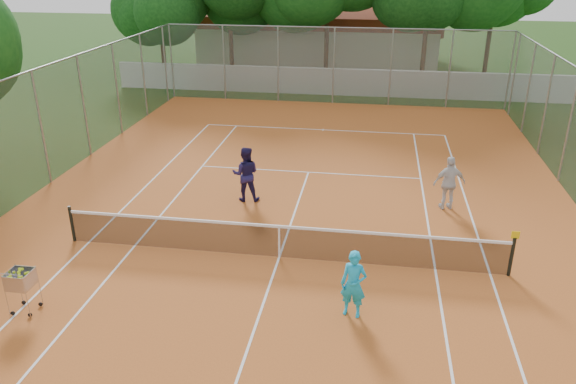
# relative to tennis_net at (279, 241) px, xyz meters

# --- Properties ---
(ground) EXTENTS (120.00, 120.00, 0.00)m
(ground) POSITION_rel_tennis_net_xyz_m (0.00, 0.00, -0.51)
(ground) COLOR #1A370F
(ground) RESTS_ON ground
(court_pad) EXTENTS (18.00, 34.00, 0.02)m
(court_pad) POSITION_rel_tennis_net_xyz_m (0.00, 0.00, -0.50)
(court_pad) COLOR #B75D23
(court_pad) RESTS_ON ground
(court_lines) EXTENTS (10.98, 23.78, 0.01)m
(court_lines) POSITION_rel_tennis_net_xyz_m (0.00, 0.00, -0.49)
(court_lines) COLOR white
(court_lines) RESTS_ON court_pad
(tennis_net) EXTENTS (11.88, 0.10, 0.98)m
(tennis_net) POSITION_rel_tennis_net_xyz_m (0.00, 0.00, 0.00)
(tennis_net) COLOR black
(tennis_net) RESTS_ON court_pad
(perimeter_fence) EXTENTS (18.00, 34.00, 4.00)m
(perimeter_fence) POSITION_rel_tennis_net_xyz_m (0.00, 0.00, 1.49)
(perimeter_fence) COLOR slate
(perimeter_fence) RESTS_ON ground
(boundary_wall) EXTENTS (26.00, 0.30, 1.50)m
(boundary_wall) POSITION_rel_tennis_net_xyz_m (0.00, 19.00, 0.24)
(boundary_wall) COLOR silver
(boundary_wall) RESTS_ON ground
(clubhouse) EXTENTS (16.40, 9.00, 4.40)m
(clubhouse) POSITION_rel_tennis_net_xyz_m (-2.00, 29.00, 1.69)
(clubhouse) COLOR beige
(clubhouse) RESTS_ON ground
(player_near) EXTENTS (0.65, 0.49, 1.60)m
(player_near) POSITION_rel_tennis_net_xyz_m (2.08, -2.30, 0.31)
(player_near) COLOR #19AADB
(player_near) RESTS_ON court_pad
(player_far_left) EXTENTS (0.98, 0.81, 1.83)m
(player_far_left) POSITION_rel_tennis_net_xyz_m (-1.73, 3.58, 0.43)
(player_far_left) COLOR #1E1747
(player_far_left) RESTS_ON court_pad
(player_far_right) EXTENTS (1.10, 0.67, 1.75)m
(player_far_right) POSITION_rel_tennis_net_xyz_m (4.77, 3.93, 0.39)
(player_far_right) COLOR silver
(player_far_right) RESTS_ON court_pad
(ball_hopper) EXTENTS (0.72, 0.72, 1.14)m
(ball_hopper) POSITION_rel_tennis_net_xyz_m (-5.31, -3.34, 0.08)
(ball_hopper) COLOR #B8B8BF
(ball_hopper) RESTS_ON court_pad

